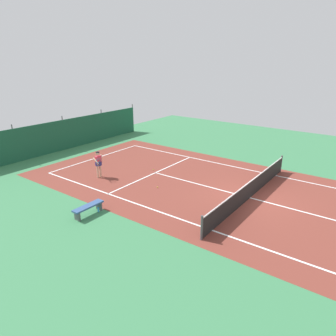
{
  "coord_description": "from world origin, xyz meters",
  "views": [
    {
      "loc": [
        -14.69,
        -5.46,
        7.02
      ],
      "look_at": [
        -0.8,
        4.8,
        0.9
      ],
      "focal_mm": 33.4,
      "sensor_mm": 36.0,
      "label": 1
    }
  ],
  "objects_px": {
    "tennis_player": "(98,163)",
    "courtside_bench": "(88,208)",
    "tennis_net": "(251,189)",
    "tennis_ball_near_player": "(153,170)",
    "water_bottle": "(98,210)",
    "tennis_ball_midcourt": "(157,187)"
  },
  "relations": [
    {
      "from": "tennis_player",
      "to": "courtside_bench",
      "type": "distance_m",
      "value": 4.97
    },
    {
      "from": "tennis_net",
      "to": "tennis_ball_near_player",
      "type": "xyz_separation_m",
      "value": [
        0.34,
        6.85,
        -0.48
      ]
    },
    {
      "from": "water_bottle",
      "to": "tennis_player",
      "type": "bearing_deg",
      "value": 47.5
    },
    {
      "from": "courtside_bench",
      "to": "tennis_player",
      "type": "bearing_deg",
      "value": 42.41
    },
    {
      "from": "tennis_player",
      "to": "water_bottle",
      "type": "bearing_deg",
      "value": 54.39
    },
    {
      "from": "tennis_ball_near_player",
      "to": "courtside_bench",
      "type": "distance_m",
      "value": 6.82
    },
    {
      "from": "tennis_player",
      "to": "tennis_ball_midcourt",
      "type": "distance_m",
      "value": 4.12
    },
    {
      "from": "tennis_net",
      "to": "tennis_player",
      "type": "bearing_deg",
      "value": 107.03
    },
    {
      "from": "tennis_net",
      "to": "courtside_bench",
      "type": "height_order",
      "value": "tennis_net"
    },
    {
      "from": "tennis_player",
      "to": "tennis_ball_near_player",
      "type": "xyz_separation_m",
      "value": [
        3.01,
        -1.86,
        -0.93
      ]
    },
    {
      "from": "tennis_player",
      "to": "water_bottle",
      "type": "distance_m",
      "value": 4.78
    },
    {
      "from": "tennis_player",
      "to": "water_bottle",
      "type": "height_order",
      "value": "tennis_player"
    },
    {
      "from": "tennis_player",
      "to": "tennis_ball_near_player",
      "type": "bearing_deg",
      "value": 155.08
    },
    {
      "from": "courtside_bench",
      "to": "tennis_net",
      "type": "bearing_deg",
      "value": -40.48
    },
    {
      "from": "courtside_bench",
      "to": "tennis_ball_near_player",
      "type": "bearing_deg",
      "value": 12.4
    },
    {
      "from": "tennis_net",
      "to": "tennis_ball_midcourt",
      "type": "bearing_deg",
      "value": 110.77
    },
    {
      "from": "tennis_player",
      "to": "tennis_ball_near_player",
      "type": "distance_m",
      "value": 3.66
    },
    {
      "from": "tennis_net",
      "to": "water_bottle",
      "type": "height_order",
      "value": "tennis_net"
    },
    {
      "from": "tennis_ball_near_player",
      "to": "courtside_bench",
      "type": "bearing_deg",
      "value": -167.6
    },
    {
      "from": "tennis_player",
      "to": "tennis_ball_near_player",
      "type": "height_order",
      "value": "tennis_player"
    },
    {
      "from": "tennis_ball_near_player",
      "to": "tennis_net",
      "type": "bearing_deg",
      "value": -92.83
    },
    {
      "from": "tennis_net",
      "to": "courtside_bench",
      "type": "bearing_deg",
      "value": 139.52
    }
  ]
}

